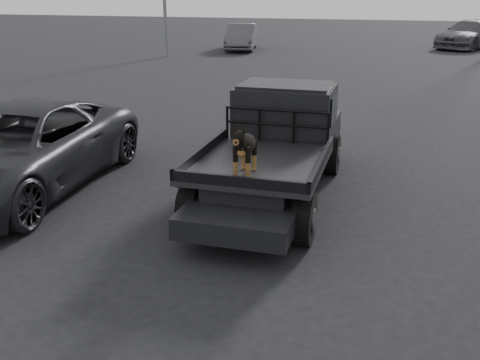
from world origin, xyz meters
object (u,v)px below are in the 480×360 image
(dog, at_px, (245,149))
(distant_car_b, at_px, (470,34))
(parked_suv, at_px, (18,149))
(distant_car_a, at_px, (241,37))
(flatbed_ute, at_px, (273,171))

(dog, distance_m, distant_car_b, 29.34)
(parked_suv, bearing_deg, distant_car_b, 66.86)
(distant_car_a, height_order, distant_car_b, distant_car_b)
(flatbed_ute, bearing_deg, dog, -92.14)
(dog, distance_m, distant_car_a, 25.04)
(flatbed_ute, height_order, distant_car_b, distant_car_b)
(flatbed_ute, height_order, distant_car_a, distant_car_a)
(parked_suv, xyz_separation_m, distant_car_a, (-2.63, 23.43, -0.01))
(parked_suv, xyz_separation_m, distant_car_b, (10.30, 28.10, 0.07))
(flatbed_ute, bearing_deg, distant_car_b, 77.68)
(distant_car_a, relative_size, distant_car_b, 0.79)
(flatbed_ute, distance_m, dog, 1.78)
(distant_car_a, bearing_deg, dog, -84.46)
(dog, bearing_deg, distant_car_a, 106.11)
(parked_suv, height_order, distant_car_b, distant_car_b)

